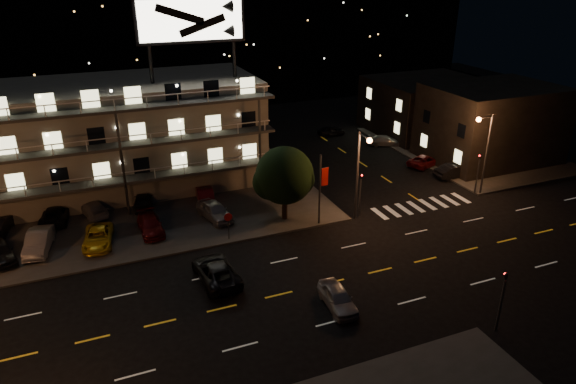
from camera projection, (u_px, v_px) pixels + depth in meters
name	position (u px, v px, depth m)	size (l,w,h in m)	color
ground	(306.00, 288.00, 35.61)	(140.00, 140.00, 0.00)	black
curb_nw	(81.00, 206.00, 47.66)	(44.00, 24.00, 0.15)	#363634
curb_ne	(462.00, 148.00, 62.92)	(16.00, 24.00, 0.15)	#363634
motel	(114.00, 135.00, 50.23)	(28.00, 13.80, 18.10)	gray
side_bldg_front	(491.00, 124.00, 57.84)	(14.06, 10.00, 8.50)	black
side_bldg_back	(426.00, 106.00, 68.31)	(14.06, 12.00, 7.00)	black
hill_backdrop	(110.00, 24.00, 87.15)	(120.00, 25.00, 24.00)	black
streetlight_nc	(360.00, 167.00, 43.28)	(0.44, 1.92, 8.00)	#2D2D30
streetlight_ne	(485.00, 146.00, 48.31)	(1.92, 0.44, 8.00)	#2D2D30
signal_nw	(360.00, 190.00, 44.89)	(0.20, 0.27, 4.60)	#2D2D30
signal_sw	(502.00, 295.00, 30.50)	(0.20, 0.27, 4.60)	#2D2D30
signal_ne	(478.00, 169.00, 49.40)	(0.27, 0.20, 4.60)	#2D2D30
banner_north	(321.00, 188.00, 43.10)	(0.83, 0.16, 6.40)	#2D2D30
stop_sign	(228.00, 222.00, 41.14)	(0.91, 0.11, 2.61)	#2D2D30
tree	(284.00, 177.00, 43.68)	(5.20, 5.01, 6.55)	black
lot_car_1	(39.00, 242.00, 39.83)	(1.61, 4.62, 1.52)	gray
lot_car_2	(98.00, 237.00, 40.69)	(2.12, 4.60, 1.28)	gold
lot_car_3	(150.00, 225.00, 42.66)	(1.80, 4.43, 1.29)	#5B0D0F
lot_car_4	(215.00, 211.00, 44.87)	(1.79, 4.45, 1.52)	gray
lot_car_6	(55.00, 214.00, 44.54)	(2.19, 4.76, 1.32)	black
lot_car_7	(93.00, 208.00, 45.63)	(1.74, 4.28, 1.24)	gray
lot_car_8	(143.00, 200.00, 46.98)	(1.65, 4.11, 1.40)	black
lot_car_9	(205.00, 194.00, 48.34)	(1.46, 4.19, 1.38)	#5B0D0F
side_car_0	(455.00, 171.00, 54.09)	(1.54, 4.42, 1.46)	black
side_car_1	(425.00, 161.00, 57.26)	(2.08, 4.51, 1.25)	#5B0D0F
side_car_2	(385.00, 141.00, 63.87)	(1.73, 4.25, 1.23)	gray
side_car_3	(331.00, 131.00, 67.63)	(1.47, 3.64, 1.24)	black
road_car_east	(338.00, 298.00, 33.44)	(1.62, 4.04, 1.37)	gray
road_car_west	(216.00, 271.00, 36.28)	(2.46, 5.33, 1.48)	black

